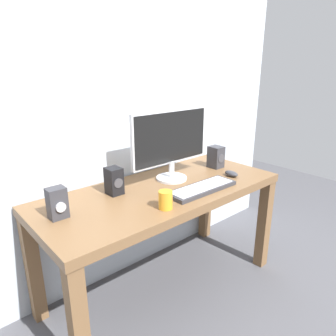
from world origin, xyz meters
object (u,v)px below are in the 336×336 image
object	(u,v)px
audio_controller	(57,203)
coffee_mug	(166,200)
monitor	(171,142)
speaker_right	(216,157)
keyboard_primary	(202,188)
mouse	(231,174)
speaker_left	(114,181)
desk	(163,204)

from	to	relation	value
audio_controller	coffee_mug	size ratio (longest dim) A/B	1.61
coffee_mug	audio_controller	bearing A→B (deg)	149.86
monitor	speaker_right	bearing A→B (deg)	-4.41
speaker_right	audio_controller	bearing A→B (deg)	-179.34
keyboard_primary	coffee_mug	size ratio (longest dim) A/B	4.76
monitor	mouse	bearing A→B (deg)	-34.03
keyboard_primary	speaker_right	bearing A→B (deg)	30.66
audio_controller	mouse	bearing A→B (deg)	-9.40
audio_controller	coffee_mug	bearing A→B (deg)	-30.14
monitor	speaker_right	size ratio (longest dim) A/B	3.83
speaker_left	coffee_mug	bearing A→B (deg)	-74.76
monitor	coffee_mug	xyz separation A→B (m)	(-0.31, -0.31, -0.20)
keyboard_primary	coffee_mug	bearing A→B (deg)	-172.42
monitor	keyboard_primary	distance (m)	0.36
desk	speaker_left	xyz separation A→B (m)	(-0.26, 0.12, 0.18)
desk	mouse	xyz separation A→B (m)	(0.49, -0.14, 0.12)
speaker_right	audio_controller	distance (m)	1.18
coffee_mug	mouse	bearing A→B (deg)	7.18
desk	mouse	size ratio (longest dim) A/B	15.07
desk	audio_controller	bearing A→B (deg)	175.91
keyboard_primary	audio_controller	xyz separation A→B (m)	(-0.78, 0.22, 0.06)
keyboard_primary	speaker_left	bearing A→B (deg)	144.26
monitor	speaker_right	world-z (taller)	monitor
monitor	speaker_left	world-z (taller)	monitor
keyboard_primary	speaker_left	distance (m)	0.52
keyboard_primary	audio_controller	world-z (taller)	audio_controller
speaker_left	keyboard_primary	bearing A→B (deg)	-35.74
keyboard_primary	mouse	world-z (taller)	mouse
desk	monitor	world-z (taller)	monitor
speaker_left	audio_controller	world-z (taller)	speaker_left
monitor	speaker_left	size ratio (longest dim) A/B	3.78
speaker_right	coffee_mug	distance (m)	0.78
mouse	coffee_mug	xyz separation A→B (m)	(-0.65, -0.08, 0.03)
speaker_left	monitor	bearing A→B (deg)	-4.38
speaker_right	monitor	bearing A→B (deg)	175.59
keyboard_primary	audio_controller	size ratio (longest dim) A/B	2.96
desk	monitor	bearing A→B (deg)	31.61
speaker_right	coffee_mug	xyz separation A→B (m)	(-0.72, -0.28, -0.03)
keyboard_primary	mouse	distance (m)	0.33
desk	coffee_mug	distance (m)	0.32
desk	monitor	xyz separation A→B (m)	(0.15, 0.09, 0.35)
speaker_left	coffee_mug	size ratio (longest dim) A/B	1.62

